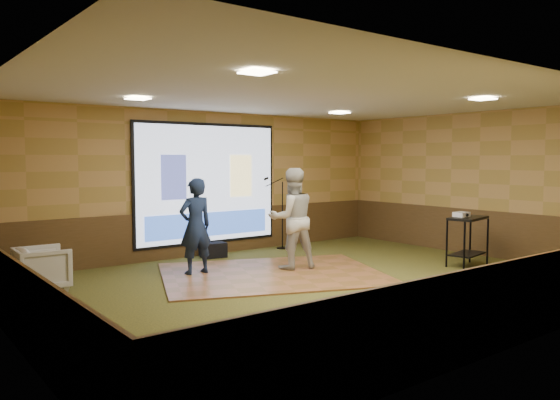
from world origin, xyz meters
TOP-DOWN VIEW (x-y plane):
  - ground at (0.00, 0.00)m, footprint 9.00×9.00m
  - room_shell at (0.00, 0.00)m, footprint 9.04×7.04m
  - wainscot_back at (0.00, 3.48)m, footprint 9.00×0.04m
  - wainscot_front at (0.00, -3.48)m, footprint 9.00×0.04m
  - wainscot_left at (-4.48, 0.00)m, footprint 0.04×7.00m
  - wainscot_right at (4.48, 0.00)m, footprint 0.04×7.00m
  - projector_screen at (0.00, 3.44)m, footprint 3.32×0.06m
  - downlight_nw at (-2.20, 1.80)m, footprint 0.32×0.32m
  - downlight_ne at (2.20, 1.80)m, footprint 0.32×0.32m
  - downlight_sw at (-2.20, -1.50)m, footprint 0.32×0.32m
  - downlight_se at (2.20, -1.50)m, footprint 0.32×0.32m
  - dance_floor at (-0.12, 1.03)m, footprint 4.54×4.05m
  - player_left at (-1.20, 1.80)m, footprint 0.61×0.40m
  - player_right at (0.42, 1.15)m, footprint 1.05×0.92m
  - av_table at (3.24, -0.59)m, footprint 0.89×0.47m
  - projector at (3.16, -0.50)m, footprint 0.27×0.23m
  - mic_stand at (1.67, 3.13)m, footprint 0.64×0.26m
  - banquet_chair at (-3.61, 2.22)m, footprint 0.76×0.74m
  - duffel_bag at (-0.08, 3.10)m, footprint 0.53×0.39m

SIDE VIEW (x-z plane):
  - ground at x=0.00m, z-range 0.00..0.00m
  - dance_floor at x=-0.12m, z-range 0.00..0.03m
  - duffel_bag at x=-0.08m, z-range 0.00..0.30m
  - banquet_chair at x=-3.61m, z-range 0.00..0.68m
  - wainscot_back at x=0.00m, z-range 0.00..0.95m
  - wainscot_front at x=0.00m, z-range 0.00..0.95m
  - wainscot_left at x=-4.48m, z-range 0.00..0.95m
  - wainscot_right at x=4.48m, z-range 0.00..0.95m
  - mic_stand at x=1.67m, z-range -0.32..1.31m
  - av_table at x=3.24m, z-range 0.18..1.11m
  - player_left at x=-1.20m, z-range 0.03..1.69m
  - player_right at x=0.42m, z-range 0.03..1.85m
  - projector at x=3.16m, z-range 0.93..1.02m
  - projector_screen at x=0.00m, z-range 0.21..2.73m
  - room_shell at x=0.00m, z-range 0.58..3.60m
  - downlight_nw at x=-2.20m, z-range 2.96..2.98m
  - downlight_ne at x=2.20m, z-range 2.96..2.98m
  - downlight_sw at x=-2.20m, z-range 2.96..2.98m
  - downlight_se at x=2.20m, z-range 2.96..2.98m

